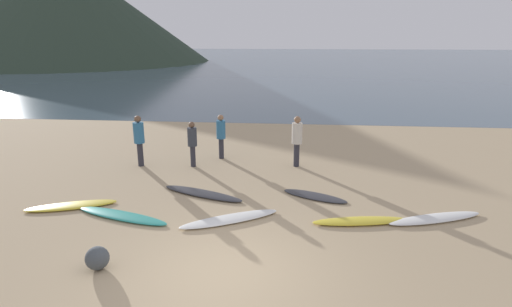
{
  "coord_description": "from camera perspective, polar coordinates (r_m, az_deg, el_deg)",
  "views": [
    {
      "loc": [
        1.28,
        -7.01,
        4.48
      ],
      "look_at": [
        0.04,
        6.33,
        0.6
      ],
      "focal_mm": 29.42,
      "sensor_mm": 36.0,
      "label": 1
    }
  ],
  "objects": [
    {
      "name": "person_3",
      "position": [
        14.91,
        -15.62,
        2.23
      ],
      "size": [
        0.36,
        0.36,
        1.78
      ],
      "rotation": [
        0.0,
        0.0,
        2.56
      ],
      "color": "#2D2D38",
      "rests_on": "ground"
    },
    {
      "name": "headland_hill",
      "position": [
        74.62,
        -24.36,
        17.4
      ],
      "size": [
        43.31,
        43.31,
        15.75
      ],
      "primitive_type": "cone",
      "color": "#28382B",
      "rests_on": "ground"
    },
    {
      "name": "ocean_water",
      "position": [
        71.1,
        4.37,
        12.49
      ],
      "size": [
        140.0,
        100.0,
        0.01
      ],
      "primitive_type": "cube",
      "color": "#475B6B",
      "rests_on": "ground"
    },
    {
      "name": "ground_plane",
      "position": [
        17.67,
        0.97,
        1.12
      ],
      "size": [
        120.0,
        120.0,
        0.2
      ],
      "primitive_type": "cube",
      "color": "tan",
      "rests_on": "ground"
    },
    {
      "name": "surfboard_4",
      "position": [
        12.01,
        8.0,
        -5.75
      ],
      "size": [
        1.96,
        1.32,
        0.07
      ],
      "primitive_type": "ellipsoid",
      "rotation": [
        0.0,
        0.0,
        -0.44
      ],
      "color": "#333338",
      "rests_on": "ground"
    },
    {
      "name": "surfboard_5",
      "position": [
        10.67,
        13.99,
        -8.89
      ],
      "size": [
        2.42,
        0.88,
        0.1
      ],
      "primitive_type": "ellipsoid",
      "rotation": [
        0.0,
        0.0,
        0.17
      ],
      "color": "yellow",
      "rests_on": "ground"
    },
    {
      "name": "surfboard_1",
      "position": [
        11.17,
        -17.79,
        -8.06
      ],
      "size": [
        2.71,
        1.27,
        0.09
      ],
      "primitive_type": "ellipsoid",
      "rotation": [
        0.0,
        0.0,
        -0.3
      ],
      "color": "teal",
      "rests_on": "ground"
    },
    {
      "name": "surfboard_0",
      "position": [
        12.27,
        -23.83,
        -6.51
      ],
      "size": [
        2.36,
        1.36,
        0.09
      ],
      "primitive_type": "ellipsoid",
      "rotation": [
        0.0,
        0.0,
        0.37
      ],
      "color": "yellow",
      "rests_on": "ground"
    },
    {
      "name": "person_2",
      "position": [
        15.31,
        -4.79,
        2.81
      ],
      "size": [
        0.33,
        0.33,
        1.63
      ],
      "rotation": [
        0.0,
        0.0,
        1.34
      ],
      "color": "#2D2D38",
      "rests_on": "ground"
    },
    {
      "name": "person_1",
      "position": [
        14.38,
        5.6,
        2.23
      ],
      "size": [
        0.36,
        0.36,
        1.76
      ],
      "rotation": [
        0.0,
        0.0,
        5.34
      ],
      "color": "#2D2D38",
      "rests_on": "ground"
    },
    {
      "name": "beach_rock_near",
      "position": [
        9.0,
        -20.77,
        -13.16
      ],
      "size": [
        0.46,
        0.46,
        0.46
      ],
      "primitive_type": "sphere",
      "color": "#454C51",
      "rests_on": "ground"
    },
    {
      "name": "surfboard_6",
      "position": [
        11.4,
        23.17,
        -8.1
      ],
      "size": [
        2.59,
        1.35,
        0.1
      ],
      "primitive_type": "ellipsoid",
      "rotation": [
        0.0,
        0.0,
        0.35
      ],
      "color": "white",
      "rests_on": "ground"
    },
    {
      "name": "surfboard_2",
      "position": [
        12.14,
        -7.28,
        -5.4
      ],
      "size": [
        2.6,
        1.45,
        0.1
      ],
      "primitive_type": "ellipsoid",
      "rotation": [
        0.0,
        0.0,
        -0.38
      ],
      "color": "#333338",
      "rests_on": "ground"
    },
    {
      "name": "surfboard_3",
      "position": [
        10.49,
        -3.57,
        -8.86
      ],
      "size": [
        2.5,
        1.71,
        0.1
      ],
      "primitive_type": "ellipsoid",
      "rotation": [
        0.0,
        0.0,
        0.51
      ],
      "color": "white",
      "rests_on": "ground"
    },
    {
      "name": "person_0",
      "position": [
        14.48,
        -8.66,
        1.78
      ],
      "size": [
        0.32,
        0.32,
        1.58
      ],
      "rotation": [
        0.0,
        0.0,
        5.03
      ],
      "color": "#2D2D38",
      "rests_on": "ground"
    }
  ]
}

